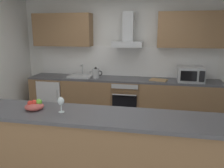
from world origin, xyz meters
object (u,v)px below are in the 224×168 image
Objects in this scene: wine_glass at (61,102)px; chopping_board at (159,80)px; sink at (81,76)px; fruit_bowl at (35,106)px; kettle at (96,73)px; refrigerator at (54,96)px; oven at (126,99)px; range_hood at (128,36)px; microwave at (191,74)px.

chopping_board is at bearing 65.14° from wine_glass.
wine_glass is at bearing -114.86° from chopping_board.
fruit_bowl is at bearing -84.24° from sink.
fruit_bowl is at bearing -92.78° from kettle.
fruit_bowl is at bearing -69.10° from refrigerator.
sink reaches higher than kettle.
refrigerator is 0.83m from sink.
fruit_bowl is (-0.78, -2.35, 0.56)m from oven.
range_hood is (1.67, 0.13, 1.36)m from refrigerator.
microwave is at bearing 0.17° from kettle.
range_hood is 2.12× the size of chopping_board.
fruit_bowl is (0.24, -2.37, 0.09)m from sink.
fruit_bowl is at bearing -131.47° from microwave.
microwave is at bearing -0.97° from sink.
sink reaches higher than chopping_board.
refrigerator is 2.94× the size of kettle.
chopping_board is (1.09, 2.36, -0.19)m from wine_glass.
chopping_board is at bearing -12.99° from range_hood.
kettle is at bearing -7.25° from sink.
chopping_board is (-0.62, 0.00, -0.14)m from microwave.
sink is at bearing 179.03° from microwave.
oven is 1.41m from microwave.
kettle is (1.01, -0.03, 0.58)m from refrigerator.
fruit_bowl reaches higher than chopping_board.
range_hood is at bearing 90.00° from oven.
microwave is 2.81× the size of wine_glass.
refrigerator is (-1.67, -0.00, -0.03)m from oven.
range_hood is at bearing 4.52° from refrigerator.
sink is 0.69× the size of range_hood.
range_hood is 2.64m from wine_glass.
range_hood is at bearing 80.33° from wine_glass.
wine_glass is (-0.43, -2.38, 0.64)m from oven.
microwave reaches higher than fruit_bowl.
oven is 1.60× the size of microwave.
sink is at bearing -173.33° from range_hood.
microwave is at bearing -7.01° from range_hood.
sink is (0.66, 0.01, 0.50)m from refrigerator.
kettle is at bearing 87.22° from fruit_bowl.
range_hood reaches higher than microwave.
range_hood reaches higher than chopping_board.
oven is 0.80m from chopping_board.
refrigerator is at bearing -179.91° from oven.
wine_glass is 0.81× the size of fruit_bowl.
chopping_board reaches higher than refrigerator.
fruit_bowl is (-0.35, 0.03, -0.08)m from wine_glass.
refrigerator is 2.16m from range_hood.
refrigerator is 1.70× the size of microwave.
chopping_board is (1.44, 2.33, -0.11)m from fruit_bowl.
sink is 2.47m from wine_glass.
fruit_bowl is at bearing -108.24° from oven.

